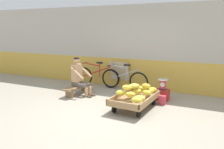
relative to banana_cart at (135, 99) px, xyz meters
The scene contains 12 objects.
ground_plane 0.95m from the banana_cart, 122.02° to the right, with size 80.00×80.00×0.00m, color gray.
back_wall 2.42m from the banana_cart, 103.16° to the left, with size 16.00×0.30×2.74m.
banana_cart is the anchor object (origin of this frame).
banana_pile 0.23m from the banana_cart, 30.83° to the left, with size 0.90×1.44×0.27m.
low_bench 2.06m from the banana_cart, 166.93° to the left, with size 0.37×1.12×0.27m.
vendor_seated 2.00m from the banana_cart, 166.57° to the left, with size 0.70×0.51×1.14m.
plastic_crate 1.10m from the banana_cart, 64.93° to the left, with size 0.36×0.28×0.30m.
weighing_scale 1.12m from the banana_cart, 64.90° to the left, with size 0.30×0.30×0.29m.
bicycle_near_left 2.53m from the banana_cart, 140.52° to the left, with size 1.66×0.48×0.86m.
bicycle_far_left 1.80m from the banana_cart, 120.71° to the left, with size 1.66×0.48×0.86m.
sign_board 2.26m from the banana_cart, 122.79° to the left, with size 0.70×0.25×0.88m.
shopping_bag 0.82m from the banana_cart, 47.13° to the left, with size 0.18×0.12×0.24m, color #D13D4C.
Camera 1 is at (2.26, -4.42, 1.96)m, focal length 36.62 mm.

